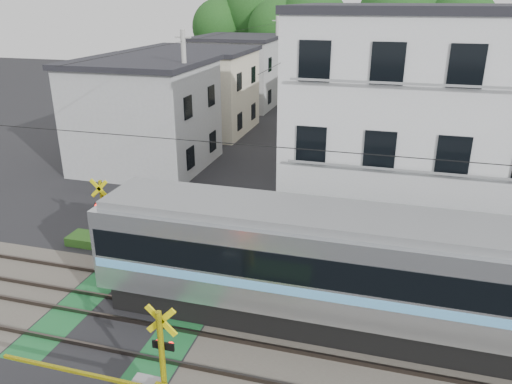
% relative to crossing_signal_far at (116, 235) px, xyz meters
% --- Properties ---
extents(ground, '(120.00, 120.00, 0.00)m').
position_rel_crossing_signal_far_xyz_m(ground, '(2.59, -3.65, -0.71)').
color(ground, black).
extents(track_bed, '(120.00, 120.00, 0.14)m').
position_rel_crossing_signal_far_xyz_m(track_bed, '(2.59, -3.65, -0.67)').
color(track_bed, '#47423A').
rests_on(track_bed, ground).
extents(crossing_signal_far, '(4.74, 0.65, 3.09)m').
position_rel_crossing_signal_far_xyz_m(crossing_signal_far, '(0.00, 0.00, 0.00)').
color(crossing_signal_far, yellow).
rests_on(crossing_signal_far, ground).
extents(apartment_block, '(10.20, 8.36, 9.30)m').
position_rel_crossing_signal_far_xyz_m(apartment_block, '(11.09, 5.84, 3.94)').
color(apartment_block, silver).
rests_on(apartment_block, ground).
extents(houses_row, '(22.07, 31.35, 6.80)m').
position_rel_crossing_signal_far_xyz_m(houses_row, '(2.84, 22.27, 2.53)').
color(houses_row, '#A5A8AA').
rests_on(houses_row, ground).
extents(tree_hill, '(40.00, 12.03, 11.86)m').
position_rel_crossing_signal_far_xyz_m(tree_hill, '(2.89, 45.03, 5.10)').
color(tree_hill, '#1C4818').
rests_on(tree_hill, ground).
extents(catenary, '(60.00, 5.04, 7.00)m').
position_rel_crossing_signal_far_xyz_m(catenary, '(8.59, -3.62, 2.98)').
color(catenary, '#2D2D33').
rests_on(catenary, ground).
extents(utility_poles, '(7.90, 42.00, 8.00)m').
position_rel_crossing_signal_far_xyz_m(utility_poles, '(1.53, 19.35, 3.37)').
color(utility_poles, '#A5A5A0').
rests_on(utility_poles, ground).
extents(pedestrian, '(0.67, 0.46, 1.78)m').
position_rel_crossing_signal_far_xyz_m(pedestrian, '(2.25, 21.24, 0.18)').
color(pedestrian, '#202428').
rests_on(pedestrian, ground).
extents(weed_patches, '(10.25, 8.80, 0.40)m').
position_rel_crossing_signal_far_xyz_m(weed_patches, '(4.34, -3.74, -0.53)').
color(weed_patches, '#2D5E1E').
rests_on(weed_patches, ground).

